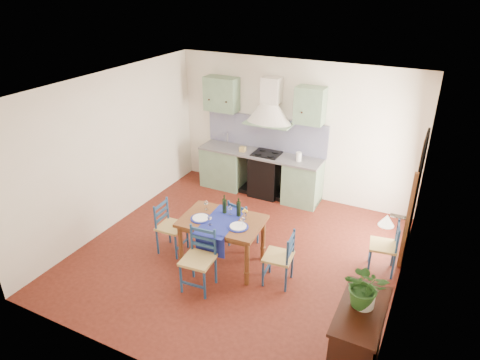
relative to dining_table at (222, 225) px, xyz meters
name	(u,v)px	position (x,y,z in m)	size (l,w,h in m)	color
floor	(238,254)	(0.11, 0.33, -0.71)	(5.00, 5.00, 0.00)	#42150E
back_wall	(268,146)	(-0.36, 2.62, 0.34)	(5.00, 0.96, 2.80)	white
right_wall	(411,210)	(2.60, 0.61, 0.62)	(0.26, 5.00, 2.80)	white
left_wall	(112,151)	(-2.39, 0.33, 0.69)	(0.04, 5.00, 2.80)	white
ceiling	(238,87)	(0.11, 0.33, 2.09)	(5.00, 5.00, 0.01)	white
dining_table	(222,225)	(0.00, 0.00, 0.00)	(1.32, 1.00, 1.12)	brown
chair_near	(199,259)	(-0.03, -0.66, -0.22)	(0.48, 0.48, 0.95)	navy
chair_far	(242,222)	(0.06, 0.59, -0.26)	(0.47, 0.47, 0.88)	navy
chair_left	(170,227)	(-0.95, -0.08, -0.25)	(0.43, 0.43, 0.90)	navy
chair_right	(280,257)	(1.00, -0.04, -0.26)	(0.45, 0.45, 0.88)	navy
chair_spare	(386,246)	(2.34, 0.95, -0.26)	(0.46, 0.46, 0.87)	navy
sideboard	(357,338)	(2.37, -1.15, -0.20)	(0.50, 1.05, 0.94)	black
potted_plant	(366,287)	(2.36, -1.08, 0.48)	(0.46, 0.40, 0.51)	#295D22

